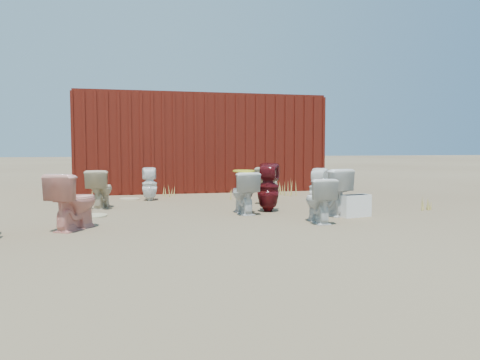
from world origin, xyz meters
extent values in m
plane|color=brown|center=(0.00, 0.00, 0.00)|extent=(100.00, 100.00, 0.00)
cube|color=#51160D|center=(0.00, 5.20, 1.20)|extent=(6.00, 2.40, 2.40)
imported|color=#EF9A8A|center=(-2.54, -0.44, 0.38)|extent=(0.74, 0.85, 0.75)
imported|color=white|center=(1.34, -0.01, 0.38)|extent=(0.58, 0.82, 0.76)
imported|color=#540E12|center=(0.50, 0.61, 0.41)|extent=(0.50, 0.50, 0.83)
imported|color=silver|center=(0.87, -0.69, 0.33)|extent=(0.41, 0.66, 0.65)
imported|color=white|center=(-1.39, 2.79, 0.34)|extent=(0.31, 0.32, 0.68)
imported|color=beige|center=(-2.31, 1.74, 0.35)|extent=(0.52, 0.75, 0.70)
imported|color=#C1B18D|center=(0.86, 1.81, 0.36)|extent=(0.68, 0.81, 0.72)
imported|color=silver|center=(0.03, 0.47, 0.35)|extent=(0.41, 0.69, 0.70)
imported|color=white|center=(1.57, 0.97, 0.36)|extent=(0.45, 0.45, 0.71)
ellipsoid|color=yellow|center=(0.03, 0.47, 0.71)|extent=(0.35, 0.44, 0.02)
cube|color=white|center=(1.66, -0.29, 0.17)|extent=(0.53, 0.30, 0.35)
ellipsoid|color=#C4BB8E|center=(-2.35, 0.71, 0.01)|extent=(0.46, 0.55, 0.02)
ellipsoid|color=#C8BD91|center=(-1.79, 3.09, 0.01)|extent=(0.59, 0.58, 0.02)
cone|color=#AC9A45|center=(-2.38, 2.74, 0.15)|extent=(0.36, 0.36, 0.29)
cone|color=#AC9A45|center=(0.40, 2.68, 0.13)|extent=(0.32, 0.32, 0.26)
cone|color=#AC9A45|center=(1.74, 3.02, 0.18)|extent=(0.36, 0.36, 0.36)
cone|color=#AC9A45|center=(-0.89, 3.50, 0.12)|extent=(0.30, 0.30, 0.25)
cone|color=#AC9A45|center=(1.52, 3.35, 0.14)|extent=(0.34, 0.34, 0.28)
cone|color=#AC9A45|center=(3.23, 0.20, 0.11)|extent=(0.28, 0.28, 0.22)
camera|label=1|loc=(-1.85, -6.99, 1.10)|focal=35.00mm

